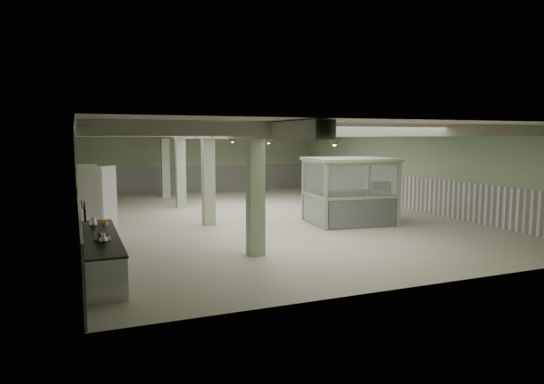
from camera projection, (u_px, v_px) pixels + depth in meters
name	position (u px, v px, depth m)	size (l,w,h in m)	color
floor	(262.00, 217.00, 19.83)	(20.00, 20.00, 0.00)	beige
ceiling	(262.00, 128.00, 19.43)	(14.00, 20.00, 0.02)	beige
wall_back	(202.00, 161.00, 28.83)	(14.00, 0.02, 3.60)	#91A382
wall_front	(429.00, 204.00, 10.43)	(14.00, 0.02, 3.60)	#91A382
wall_left	(76.00, 178.00, 17.00)	(0.02, 20.00, 3.60)	#91A382
wall_right	(404.00, 169.00, 22.26)	(0.02, 20.00, 3.60)	#91A382
wainscot_left	(78.00, 208.00, 17.12)	(0.05, 19.90, 1.50)	white
wainscot_right	(403.00, 191.00, 22.37)	(0.05, 19.90, 1.50)	white
wainscot_back	(202.00, 179.00, 28.92)	(13.90, 0.05, 1.50)	white
girder	(201.00, 133.00, 18.51)	(0.45, 19.90, 0.40)	beige
beam_a	(366.00, 130.00, 12.55)	(13.90, 0.35, 0.32)	beige
beam_b	(320.00, 131.00, 14.85)	(13.90, 0.35, 0.32)	beige
beam_c	(287.00, 132.00, 17.15)	(13.90, 0.35, 0.32)	beige
beam_d	(262.00, 133.00, 19.45)	(13.90, 0.35, 0.32)	beige
beam_e	(242.00, 133.00, 21.75)	(13.90, 0.35, 0.32)	beige
beam_f	(226.00, 134.00, 24.05)	(13.90, 0.35, 0.32)	beige
beam_g	(212.00, 134.00, 26.35)	(13.90, 0.35, 0.32)	beige
column_a	(255.00, 190.00, 13.17)	(0.42, 0.42, 3.60)	#B2CCA4
column_b	(208.00, 177.00, 17.77)	(0.42, 0.42, 3.60)	#B2CCA4
column_c	(180.00, 168.00, 22.37)	(0.42, 0.42, 3.60)	#B2CCA4
column_d	(165.00, 164.00, 26.05)	(0.42, 0.42, 3.60)	#B2CCA4
hook_rail	(82.00, 204.00, 10.03)	(0.02, 0.02, 1.20)	black
pendant_front	(334.00, 143.00, 15.08)	(0.44, 0.44, 0.22)	#2A392C
pendant_mid	(269.00, 142.00, 20.14)	(0.44, 0.44, 0.22)	#2A392C
pendant_back	(232.00, 141.00, 24.74)	(0.44, 0.44, 0.22)	#2A392C
prep_counter	(101.00, 254.00, 11.54)	(0.83, 4.72, 0.91)	silver
pitcher_near	(103.00, 239.00, 10.52)	(0.17, 0.20, 0.25)	silver
pitcher_far	(93.00, 223.00, 12.41)	(0.20, 0.23, 0.30)	silver
veg_colander	(102.00, 237.00, 10.91)	(0.38, 0.38, 0.17)	#39393E
orange_bowl	(104.00, 224.00, 12.81)	(0.21, 0.21, 0.08)	#B2B2B7
skillet_near	(85.00, 216.00, 9.89)	(0.26, 0.26, 0.03)	black
skillet_far	(85.00, 213.00, 10.29)	(0.27, 0.27, 0.04)	black
walkin_cooler	(90.00, 200.00, 15.75)	(1.16, 2.62, 2.40)	white
guard_booth	(350.00, 179.00, 18.17)	(3.35, 2.94, 2.47)	#92B08D
filing_cabinet	(381.00, 200.00, 19.40)	(0.48, 0.69, 1.49)	#58594A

